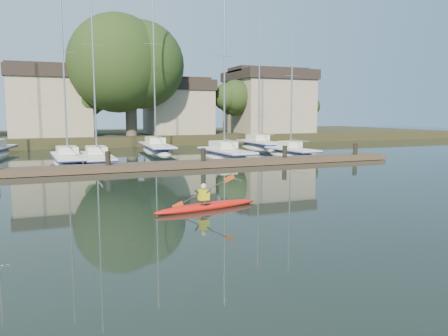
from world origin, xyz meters
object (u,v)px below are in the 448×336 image
object	(u,v)px
dock	(158,166)
sailboat_7	(260,150)
sailboat_3	(226,160)
sailboat_4	(292,158)
kayak	(207,205)
sailboat_1	(68,166)
sailboat_2	(98,165)
sailboat_6	(156,153)

from	to	relation	value
dock	sailboat_7	world-z (taller)	sailboat_7
sailboat_3	sailboat_4	world-z (taller)	sailboat_3
kayak	sailboat_1	bearing A→B (deg)	92.65
sailboat_2	sailboat_6	bearing A→B (deg)	52.43
sailboat_3	dock	bearing A→B (deg)	-146.79
dock	sailboat_7	bearing A→B (deg)	43.38
dock	sailboat_1	bearing A→B (deg)	133.73
dock	sailboat_4	size ratio (longest dim) A/B	3.02
sailboat_1	sailboat_3	xyz separation A→B (m)	(11.54, -0.56, -0.02)
dock	sailboat_7	size ratio (longest dim) A/B	2.43
kayak	sailboat_7	size ratio (longest dim) A/B	0.30
sailboat_3	sailboat_6	xyz separation A→B (m)	(-3.68, 7.87, 0.01)
dock	sailboat_1	world-z (taller)	sailboat_1
kayak	sailboat_7	xyz separation A→B (m)	(14.13, 24.40, -0.37)
kayak	sailboat_2	world-z (taller)	sailboat_2
sailboat_4	dock	bearing A→B (deg)	-164.79
sailboat_3	sailboat_7	xyz separation A→B (m)	(6.73, 7.71, -0.01)
dock	sailboat_7	distance (m)	18.15
sailboat_2	sailboat_4	bearing A→B (deg)	-1.62
kayak	sailboat_4	world-z (taller)	sailboat_4
sailboat_3	kayak	bearing A→B (deg)	-117.05
sailboat_3	sailboat_6	distance (m)	8.69
sailboat_1	sailboat_6	xyz separation A→B (m)	(7.85, 7.32, -0.01)
dock	sailboat_6	world-z (taller)	sailboat_6
sailboat_2	sailboat_1	bearing A→B (deg)	164.81
dock	sailboat_6	bearing A→B (deg)	77.61
kayak	sailboat_1	xyz separation A→B (m)	(-4.13, 17.24, -0.34)
kayak	sailboat_6	bearing A→B (deg)	70.57
dock	sailboat_2	distance (m)	5.77
sailboat_2	sailboat_7	distance (m)	18.07
kayak	sailboat_7	distance (m)	28.20
sailboat_4	sailboat_6	distance (m)	12.46
kayak	dock	bearing A→B (deg)	74.65
sailboat_6	kayak	bearing A→B (deg)	-95.86
sailboat_4	sailboat_6	world-z (taller)	sailboat_6
dock	sailboat_2	size ratio (longest dim) A/B	2.45
kayak	dock	xyz separation A→B (m)	(0.94, 11.94, 0.04)
sailboat_3	sailboat_7	bearing A→B (deg)	45.75
sailboat_6	sailboat_3	bearing A→B (deg)	-62.18
sailboat_3	sailboat_4	size ratio (longest dim) A/B	1.20
sailboat_2	sailboat_3	distance (m)	9.63
dock	sailboat_3	xyz separation A→B (m)	(6.46, 4.75, -0.40)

